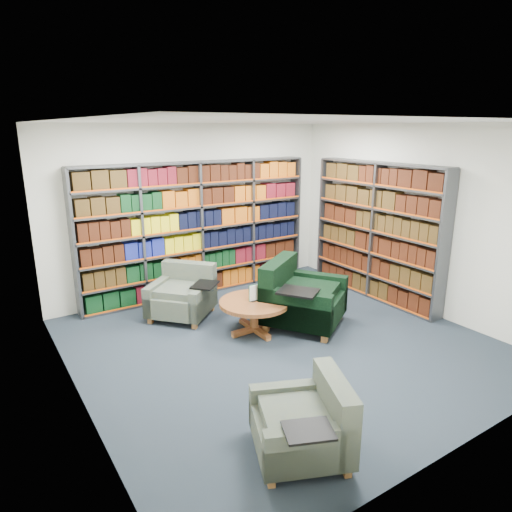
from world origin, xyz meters
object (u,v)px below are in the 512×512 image
chair_teal_front (309,425)px  coffee_table (254,307)px  chair_teal_left (184,295)px  chair_green_right (298,299)px

chair_teal_front → coffee_table: bearing=67.9°
chair_teal_left → chair_green_right: size_ratio=0.84×
chair_teal_left → chair_green_right: bearing=-44.2°
chair_teal_left → coffee_table: (0.56, -1.08, 0.06)m
chair_teal_left → chair_teal_front: 3.42m
chair_teal_front → chair_teal_left: bearing=83.6°
chair_teal_left → chair_teal_front: size_ratio=1.14×
chair_teal_left → chair_teal_front: (-0.38, -3.40, -0.02)m
chair_teal_left → coffee_table: bearing=-62.6°
chair_green_right → coffee_table: 0.67m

